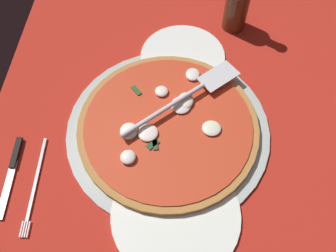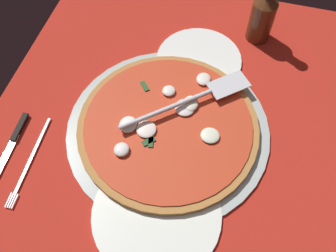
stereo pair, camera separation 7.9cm
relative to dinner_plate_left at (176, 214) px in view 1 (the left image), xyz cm
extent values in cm
cube|color=#B3251A|center=(20.61, -3.14, -1.00)|extent=(90.33, 90.33, 0.80)
cube|color=white|center=(0.53, -13.18, -0.55)|extent=(10.04, 10.04, 0.10)
cube|color=white|center=(0.53, 6.89, -0.55)|extent=(10.04, 10.04, 0.10)
cube|color=white|center=(0.53, 26.97, -0.55)|extent=(10.04, 10.04, 0.10)
cube|color=white|center=(10.57, -23.22, -0.55)|extent=(10.04, 10.04, 0.10)
cube|color=white|center=(10.57, -3.14, -0.55)|extent=(10.04, 10.04, 0.10)
cube|color=white|center=(10.57, 16.93, -0.55)|extent=(10.04, 10.04, 0.10)
cube|color=white|center=(10.57, 37.01, -0.55)|extent=(10.04, 10.04, 0.10)
cube|color=white|center=(20.61, -33.25, -0.55)|extent=(10.04, 10.04, 0.10)
cube|color=white|center=(20.61, -13.18, -0.55)|extent=(10.04, 10.04, 0.10)
cube|color=white|center=(20.61, 6.89, -0.55)|extent=(10.04, 10.04, 0.10)
cube|color=white|center=(20.61, 26.97, -0.55)|extent=(10.04, 10.04, 0.10)
cube|color=white|center=(30.64, -23.22, -0.55)|extent=(10.04, 10.04, 0.10)
cube|color=white|center=(30.64, -3.14, -0.55)|extent=(10.04, 10.04, 0.10)
cube|color=white|center=(30.64, 16.93, -0.55)|extent=(10.04, 10.04, 0.10)
cube|color=white|center=(30.64, 37.01, -0.55)|extent=(10.04, 10.04, 0.10)
cube|color=white|center=(40.68, -33.25, -0.55)|extent=(10.04, 10.04, 0.10)
cube|color=white|center=(40.68, -13.18, -0.55)|extent=(10.04, 10.04, 0.10)
cube|color=white|center=(40.68, 6.89, -0.55)|extent=(10.04, 10.04, 0.10)
cube|color=white|center=(40.68, 26.97, -0.55)|extent=(10.04, 10.04, 0.10)
cube|color=white|center=(50.72, -23.22, -0.55)|extent=(10.04, 10.04, 0.10)
cube|color=white|center=(50.72, -3.14, -0.55)|extent=(10.04, 10.04, 0.10)
cube|color=white|center=(50.72, 16.93, -0.55)|extent=(10.04, 10.04, 0.10)
cube|color=white|center=(50.72, 37.01, -0.55)|extent=(10.04, 10.04, 0.10)
cube|color=white|center=(60.76, -33.25, -0.55)|extent=(10.04, 10.04, 0.10)
cube|color=white|center=(60.76, -13.18, -0.55)|extent=(10.04, 10.04, 0.10)
cylinder|color=#ADBAB7|center=(18.58, 2.73, -0.02)|extent=(43.57, 43.57, 0.95)
cylinder|color=white|center=(0.00, 0.00, 0.00)|extent=(24.69, 24.69, 1.00)
cylinder|color=white|center=(39.51, 0.55, 0.00)|extent=(20.59, 20.59, 1.00)
cylinder|color=#B4783B|center=(18.58, 2.73, 1.14)|extent=(38.63, 38.63, 1.37)
cylinder|color=red|center=(18.58, 2.73, 1.98)|extent=(35.81, 35.81, 0.30)
ellipsoid|color=white|center=(24.52, -0.71, 2.77)|extent=(4.26, 3.43, 1.29)
ellipsoid|color=white|center=(31.96, -2.01, 2.66)|extent=(3.64, 3.22, 1.06)
ellipsoid|color=white|center=(16.04, 10.71, 2.72)|extent=(4.11, 3.71, 1.18)
ellipsoid|color=#E6EDCF|center=(17.97, -6.41, 2.59)|extent=(3.78, 4.01, 0.92)
ellipsoid|color=white|center=(26.72, 4.73, 2.67)|extent=(2.95, 2.91, 1.09)
ellipsoid|color=white|center=(10.05, 10.10, 2.79)|extent=(3.24, 3.13, 1.32)
ellipsoid|color=white|center=(23.37, 0.25, 2.58)|extent=(4.53, 4.35, 0.90)
ellipsoid|color=white|center=(16.03, 6.71, 2.58)|extent=(4.24, 4.20, 0.91)
cube|color=#294924|center=(13.45, 5.01, 2.28)|extent=(2.55, 1.51, 0.30)
cube|color=#1F4926|center=(13.53, 5.48, 2.28)|extent=(2.84, 2.84, 0.30)
cube|color=#1E381F|center=(16.51, 6.65, 2.28)|extent=(3.50, 1.89, 0.30)
cube|color=#1E5122|center=(17.13, 9.39, 2.28)|extent=(2.35, 1.26, 0.30)
cube|color=#255024|center=(26.87, 10.37, 2.28)|extent=(2.86, 2.71, 0.30)
cube|color=silver|center=(31.05, -7.80, 3.60)|extent=(9.50, 9.91, 0.30)
cylinder|color=silver|center=(21.11, 3.73, 3.95)|extent=(14.88, 17.03, 1.00)
cube|color=white|center=(5.49, 30.82, -0.20)|extent=(21.10, 12.64, 0.60)
cube|color=silver|center=(5.60, 28.17, 0.23)|extent=(17.78, 1.33, 0.25)
cube|color=silver|center=(-4.81, 28.40, 0.23)|extent=(3.01, 0.34, 0.25)
cube|color=silver|center=(-4.79, 27.96, 0.23)|extent=(3.01, 0.34, 0.25)
cube|color=silver|center=(-4.77, 27.52, 0.23)|extent=(3.01, 0.34, 0.25)
cube|color=silver|center=(-4.76, 27.08, 0.23)|extent=(3.01, 0.34, 0.25)
cube|color=black|center=(10.63, 33.69, 0.50)|extent=(7.05, 1.48, 0.80)
cube|color=silver|center=(2.75, 33.37, 0.23)|extent=(12.30, 1.90, 0.25)
cylinder|color=#562D17|center=(51.11, -11.98, 5.00)|extent=(5.91, 5.91, 11.01)
camera|label=1|loc=(-21.97, -0.02, 68.85)|focal=39.63mm
camera|label=2|loc=(-20.68, -7.78, 68.85)|focal=39.63mm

